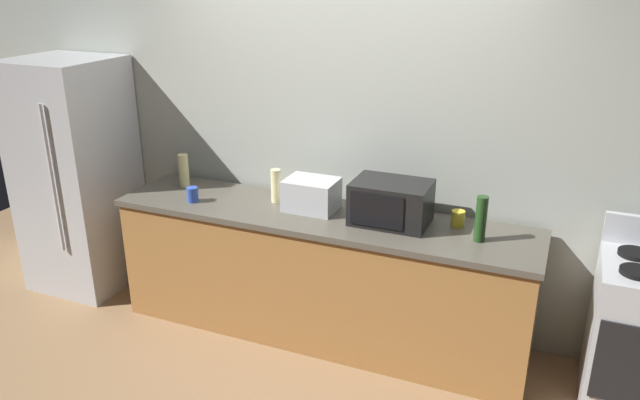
% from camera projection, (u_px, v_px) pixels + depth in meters
% --- Properties ---
extents(ground_plane, '(8.00, 8.00, 0.00)m').
position_uv_depth(ground_plane, '(296.00, 363.00, 3.99)').
color(ground_plane, '#93704C').
extents(back_wall, '(6.40, 0.10, 2.70)m').
position_uv_depth(back_wall, '(343.00, 133.00, 4.21)').
color(back_wall, '#9EA399').
rests_on(back_wall, ground_plane).
extents(counter_run, '(2.84, 0.64, 0.90)m').
position_uv_depth(counter_run, '(320.00, 275.00, 4.17)').
color(counter_run, '#9E6B38').
rests_on(counter_run, ground_plane).
extents(refrigerator, '(0.72, 0.73, 1.80)m').
position_uv_depth(refrigerator, '(77.00, 176.00, 4.75)').
color(refrigerator, '#B7BABF').
rests_on(refrigerator, ground_plane).
extents(microwave, '(0.48, 0.35, 0.27)m').
position_uv_depth(microwave, '(391.00, 202.00, 3.84)').
color(microwave, black).
rests_on(microwave, counter_run).
extents(toaster_oven, '(0.34, 0.26, 0.21)m').
position_uv_depth(toaster_oven, '(311.00, 195.00, 4.06)').
color(toaster_oven, '#B7BABF').
rests_on(toaster_oven, counter_run).
extents(bottle_vinegar, '(0.07, 0.07, 0.24)m').
position_uv_depth(bottle_vinegar, '(184.00, 171.00, 4.48)').
color(bottle_vinegar, beige).
rests_on(bottle_vinegar, counter_run).
extents(bottle_hand_soap, '(0.07, 0.07, 0.23)m').
position_uv_depth(bottle_hand_soap, '(276.00, 186.00, 4.19)').
color(bottle_hand_soap, beige).
rests_on(bottle_hand_soap, counter_run).
extents(bottle_wine, '(0.07, 0.07, 0.28)m').
position_uv_depth(bottle_wine, '(481.00, 219.00, 3.58)').
color(bottle_wine, '#1E3F19').
rests_on(bottle_wine, counter_run).
extents(mug_blue, '(0.08, 0.08, 0.10)m').
position_uv_depth(mug_blue, '(193.00, 195.00, 4.21)').
color(mug_blue, '#2D4CB2').
rests_on(mug_blue, counter_run).
extents(mug_yellow, '(0.08, 0.08, 0.10)m').
position_uv_depth(mug_yellow, '(458.00, 218.00, 3.81)').
color(mug_yellow, yellow).
rests_on(mug_yellow, counter_run).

